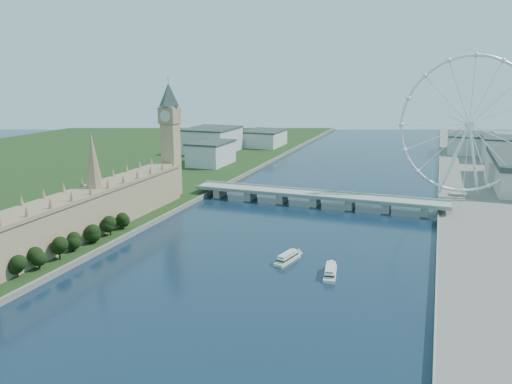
% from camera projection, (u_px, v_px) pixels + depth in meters
% --- Properties ---
extents(tree_row, '(9.26, 217.26, 22.55)m').
position_uv_depth(tree_row, '(6.00, 272.00, 261.85)').
color(tree_row, black).
rests_on(tree_row, ground).
extents(parliament_range, '(24.00, 200.00, 70.00)m').
position_uv_depth(parliament_range, '(96.00, 208.00, 352.49)').
color(parliament_range, tan).
rests_on(parliament_range, ground).
extents(big_ben, '(20.02, 20.02, 110.00)m').
position_uv_depth(big_ben, '(170.00, 125.00, 439.93)').
color(big_ben, tan).
rests_on(big_ben, ground).
extents(westminster_bridge, '(220.00, 22.00, 9.50)m').
position_uv_depth(westminster_bridge, '(316.00, 197.00, 431.56)').
color(westminster_bridge, gray).
rests_on(westminster_bridge, ground).
extents(london_eye, '(113.60, 39.12, 124.30)m').
position_uv_depth(london_eye, '(469.00, 125.00, 427.81)').
color(london_eye, silver).
rests_on(london_eye, ground).
extents(city_skyline, '(505.00, 280.00, 32.00)m').
position_uv_depth(city_skyline, '(391.00, 147.00, 653.78)').
color(city_skyline, beige).
rests_on(city_skyline, ground).
extents(tour_boat_near, '(12.65, 27.04, 5.76)m').
position_uv_depth(tour_boat_near, '(287.00, 261.00, 302.97)').
color(tour_boat_near, beige).
rests_on(tour_boat_near, ground).
extents(tour_boat_far, '(10.69, 27.57, 5.91)m').
position_uv_depth(tour_boat_far, '(330.00, 275.00, 282.02)').
color(tour_boat_far, beige).
rests_on(tour_boat_far, ground).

